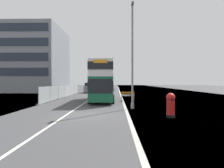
{
  "coord_description": "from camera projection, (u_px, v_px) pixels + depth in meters",
  "views": [
    {
      "loc": [
        2.07,
        -13.63,
        2.41
      ],
      "look_at": [
        1.61,
        6.71,
        2.2
      ],
      "focal_mm": 30.47,
      "sensor_mm": 36.0,
      "label": 1
    }
  ],
  "objects": [
    {
      "name": "car_oncoming_near",
      "position": [
        89.0,
        88.0,
        42.57
      ],
      "size": [
        1.94,
        4.58,
        2.26
      ],
      "color": "slate",
      "rests_on": "ground"
    },
    {
      "name": "red_pillar_postbox",
      "position": [
        171.0,
        104.0,
        12.93
      ],
      "size": [
        0.61,
        0.61,
        1.66
      ],
      "color": "black",
      "rests_on": "ground"
    },
    {
      "name": "ground",
      "position": [
        96.0,
        116.0,
        13.81
      ],
      "size": [
        140.0,
        280.0,
        0.1
      ],
      "color": "#424244"
    },
    {
      "name": "roadworks_barrier",
      "position": [
        128.0,
        95.0,
        23.75
      ],
      "size": [
        1.72,
        0.7,
        1.17
      ],
      "color": "orange",
      "rests_on": "ground"
    },
    {
      "name": "backdrop_office_block",
      "position": [
        20.0,
        60.0,
        48.39
      ],
      "size": [
        21.56,
        15.7,
        15.9
      ],
      "color": "gray",
      "rests_on": "ground"
    },
    {
      "name": "car_receding_far",
      "position": [
        97.0,
        87.0,
        57.05
      ],
      "size": [
        1.9,
        3.81,
        2.17
      ],
      "color": "black",
      "rests_on": "ground"
    },
    {
      "name": "bare_tree_far_verge_mid",
      "position": [
        47.0,
        83.0,
        48.82
      ],
      "size": [
        3.38,
        2.92,
        4.07
      ],
      "color": "#4C3D2D",
      "rests_on": "ground"
    },
    {
      "name": "bare_tree_far_verge_far",
      "position": [
        63.0,
        82.0,
        59.86
      ],
      "size": [
        2.38,
        2.74,
        4.57
      ],
      "color": "#4C3D2D",
      "rests_on": "ground"
    },
    {
      "name": "double_decker_bus",
      "position": [
        102.0,
        81.0,
        24.04
      ],
      "size": [
        3.11,
        10.28,
        4.81
      ],
      "color": "#145638",
      "rests_on": "ground"
    },
    {
      "name": "lamppost_foreground",
      "position": [
        132.0,
        58.0,
        17.14
      ],
      "size": [
        0.29,
        0.7,
        9.56
      ],
      "color": "gray",
      "rests_on": "ground"
    },
    {
      "name": "car_receding_mid",
      "position": [
        110.0,
        87.0,
        50.04
      ],
      "size": [
        2.01,
        4.28,
        2.12
      ],
      "color": "gray",
      "rests_on": "ground"
    },
    {
      "name": "construction_site_fence",
      "position": [
        65.0,
        91.0,
        29.99
      ],
      "size": [
        0.44,
        20.6,
        1.95
      ],
      "color": "#A8AAAD",
      "rests_on": "ground"
    },
    {
      "name": "bare_tree_far_verge_near",
      "position": [
        56.0,
        82.0,
        49.24
      ],
      "size": [
        3.61,
        3.0,
        4.53
      ],
      "color": "#4C3D2D",
      "rests_on": "ground"
    }
  ]
}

